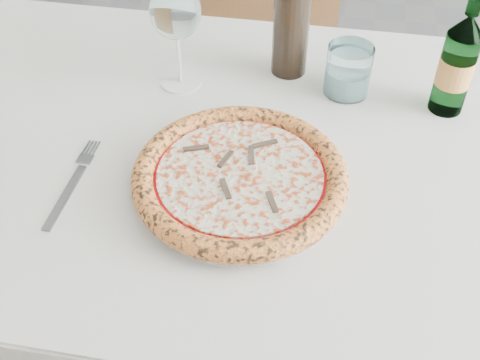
{
  "coord_description": "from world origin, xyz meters",
  "views": [
    {
      "loc": [
        0.08,
        -0.58,
        1.39
      ],
      "look_at": [
        -0.03,
        0.05,
        0.78
      ],
      "focal_mm": 45.0,
      "sensor_mm": 36.0,
      "label": 1
    }
  ],
  "objects_px": {
    "chair_far": "(265,30)",
    "pizza": "(240,177)",
    "beer_bottle": "(457,64)",
    "plate": "(240,185)",
    "tumbler": "(348,73)",
    "dining_table": "(250,188)",
    "wine_glass": "(175,12)",
    "wine_bottle": "(292,15)"
  },
  "relations": [
    {
      "from": "pizza",
      "to": "chair_far",
      "type": "bearing_deg",
      "value": 94.84
    },
    {
      "from": "chair_far",
      "to": "pizza",
      "type": "bearing_deg",
      "value": -85.16
    },
    {
      "from": "tumbler",
      "to": "beer_bottle",
      "type": "distance_m",
      "value": 0.18
    },
    {
      "from": "plate",
      "to": "tumbler",
      "type": "relative_size",
      "value": 3.25
    },
    {
      "from": "pizza",
      "to": "beer_bottle",
      "type": "height_order",
      "value": "beer_bottle"
    },
    {
      "from": "plate",
      "to": "wine_glass",
      "type": "distance_m",
      "value": 0.33
    },
    {
      "from": "pizza",
      "to": "tumbler",
      "type": "height_order",
      "value": "tumbler"
    },
    {
      "from": "pizza",
      "to": "beer_bottle",
      "type": "distance_m",
      "value": 0.41
    },
    {
      "from": "chair_far",
      "to": "wine_bottle",
      "type": "relative_size",
      "value": 3.49
    },
    {
      "from": "dining_table",
      "to": "plate",
      "type": "distance_m",
      "value": 0.14
    },
    {
      "from": "plate",
      "to": "tumbler",
      "type": "distance_m",
      "value": 0.32
    },
    {
      "from": "tumbler",
      "to": "pizza",
      "type": "bearing_deg",
      "value": -117.57
    },
    {
      "from": "beer_bottle",
      "to": "wine_bottle",
      "type": "bearing_deg",
      "value": 165.68
    },
    {
      "from": "tumbler",
      "to": "wine_bottle",
      "type": "distance_m",
      "value": 0.14
    },
    {
      "from": "pizza",
      "to": "beer_bottle",
      "type": "bearing_deg",
      "value": 38.99
    },
    {
      "from": "plate",
      "to": "beer_bottle",
      "type": "relative_size",
      "value": 1.31
    },
    {
      "from": "wine_glass",
      "to": "beer_bottle",
      "type": "relative_size",
      "value": 0.88
    },
    {
      "from": "wine_glass",
      "to": "dining_table",
      "type": "bearing_deg",
      "value": -45.69
    },
    {
      "from": "chair_far",
      "to": "pizza",
      "type": "xyz_separation_m",
      "value": [
        0.07,
        -0.86,
        0.25
      ]
    },
    {
      "from": "dining_table",
      "to": "wine_bottle",
      "type": "relative_size",
      "value": 5.16
    },
    {
      "from": "chair_far",
      "to": "wine_glass",
      "type": "bearing_deg",
      "value": -97.65
    },
    {
      "from": "dining_table",
      "to": "plate",
      "type": "bearing_deg",
      "value": -90.0
    },
    {
      "from": "pizza",
      "to": "plate",
      "type": "bearing_deg",
      "value": 60.0
    },
    {
      "from": "dining_table",
      "to": "wine_bottle",
      "type": "xyz_separation_m",
      "value": [
        0.04,
        0.23,
        0.21
      ]
    },
    {
      "from": "wine_bottle",
      "to": "pizza",
      "type": "bearing_deg",
      "value": -96.4
    },
    {
      "from": "beer_bottle",
      "to": "wine_bottle",
      "type": "height_order",
      "value": "wine_bottle"
    },
    {
      "from": "chair_far",
      "to": "beer_bottle",
      "type": "bearing_deg",
      "value": -56.85
    },
    {
      "from": "dining_table",
      "to": "pizza",
      "type": "xyz_separation_m",
      "value": [
        -0.0,
        -0.1,
        0.12
      ]
    },
    {
      "from": "chair_far",
      "to": "tumbler",
      "type": "distance_m",
      "value": 0.67
    },
    {
      "from": "dining_table",
      "to": "beer_bottle",
      "type": "xyz_separation_m",
      "value": [
        0.32,
        0.16,
        0.18
      ]
    },
    {
      "from": "dining_table",
      "to": "plate",
      "type": "height_order",
      "value": "plate"
    },
    {
      "from": "dining_table",
      "to": "plate",
      "type": "relative_size",
      "value": 4.68
    },
    {
      "from": "chair_far",
      "to": "plate",
      "type": "height_order",
      "value": "chair_far"
    },
    {
      "from": "wine_glass",
      "to": "beer_bottle",
      "type": "distance_m",
      "value": 0.47
    },
    {
      "from": "dining_table",
      "to": "beer_bottle",
      "type": "relative_size",
      "value": 6.12
    },
    {
      "from": "plate",
      "to": "chair_far",
      "type": "bearing_deg",
      "value": 94.84
    },
    {
      "from": "dining_table",
      "to": "wine_glass",
      "type": "distance_m",
      "value": 0.32
    },
    {
      "from": "dining_table",
      "to": "beer_bottle",
      "type": "distance_m",
      "value": 0.4
    },
    {
      "from": "pizza",
      "to": "wine_glass",
      "type": "height_order",
      "value": "wine_glass"
    },
    {
      "from": "wine_glass",
      "to": "wine_bottle",
      "type": "height_order",
      "value": "wine_bottle"
    },
    {
      "from": "wine_bottle",
      "to": "tumbler",
      "type": "bearing_deg",
      "value": -24.65
    },
    {
      "from": "wine_glass",
      "to": "wine_bottle",
      "type": "xyz_separation_m",
      "value": [
        0.19,
        0.07,
        -0.03
      ]
    }
  ]
}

